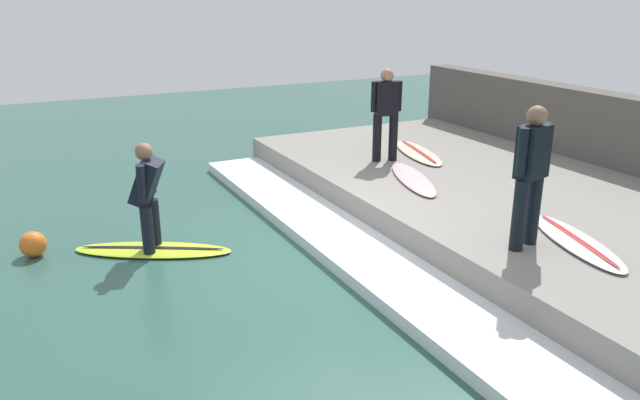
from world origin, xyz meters
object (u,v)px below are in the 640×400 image
Objects in this scene: surfboard_riding at (153,250)px; surfboard_waiting_near at (418,153)px; surfer_waiting_near at (386,110)px; surfer_waiting_far at (531,170)px; surfer_riding at (148,191)px; marker_buoy at (33,244)px; surfboard_spare at (413,179)px; surfboard_waiting_far at (577,241)px.

surfboard_waiting_near reaches higher than surfboard_riding.
surfer_waiting_far is at bearing -98.91° from surfer_waiting_near.
surfboard_waiting_near is at bearing 12.50° from surfer_riding.
surfer_riding is at bearing -21.64° from marker_buoy.
surfer_riding is 4.66m from surfer_waiting_far.
surfer_waiting_far reaches higher than surfboard_spare.
surfer_waiting_far is 0.85× the size of surfboard_spare.
marker_buoy is at bearing 146.74° from surfboard_waiting_far.
surfboard_waiting_far is (-0.01, -4.14, -0.85)m from surfer_waiting_near.
surfer_waiting_near is 0.96× the size of surfer_waiting_far.
surfer_waiting_near is 4.23m from surfboard_waiting_far.
surfer_riding is at bearing -166.46° from surfer_waiting_near.
surfboard_riding is at bearing -166.46° from surfer_waiting_near.
surfer_riding is 1.65m from marker_buoy.
surfer_waiting_far reaches higher than surfboard_waiting_far.
surfer_riding is 0.87× the size of surfer_waiting_far.
surfboard_spare is (-1.01, -1.29, -0.00)m from surfboard_waiting_near.
surfer_riding reaches higher than surfboard_riding.
surfer_waiting_near is at bearing -173.37° from surfboard_waiting_near.
surfer_waiting_near is 1.15m from surfboard_waiting_near.
marker_buoy reaches higher than surfboard_riding.
surfboard_riding is 1.09× the size of surfboard_spare.
surfboard_waiting_near is 4.30m from surfboard_waiting_far.
surfboard_waiting_far is at bearing -33.26° from marker_buoy.
marker_buoy is (-5.01, 3.45, -1.23)m from surfer_waiting_far.
surfer_riding is at bearing 177.38° from surfboard_spare.
surfer_waiting_near is at bearing 81.09° from surfer_waiting_far.
surfer_waiting_near is (4.22, 1.02, 0.52)m from surfer_riding.
marker_buoy is (-1.40, 0.56, -0.68)m from surfer_riding.
surfboard_waiting_far is (0.60, -0.24, -0.88)m from surfer_waiting_far.
surfer_waiting_near reaches higher than surfer_riding.
surfer_riding is 0.76× the size of surfboard_waiting_far.
surfboard_waiting_far is (4.21, -3.13, -0.32)m from surfer_riding.
surfboard_waiting_near is at bearing 12.50° from surfboard_riding.
surfer_waiting_near is at bearing 89.89° from surfboard_waiting_far.
surfboard_waiting_near reaches higher than marker_buoy.
surfer_riding is (0.00, -0.00, 0.81)m from surfboard_riding.
surfboard_spare is at bearing 94.55° from surfboard_waiting_far.
surfer_waiting_near reaches higher than marker_buoy.
surfboard_waiting_far is 2.95m from surfboard_spare.
surfer_waiting_near is 0.82× the size of surfboard_spare.
surfer_waiting_near is at bearing 78.58° from surfboard_spare.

